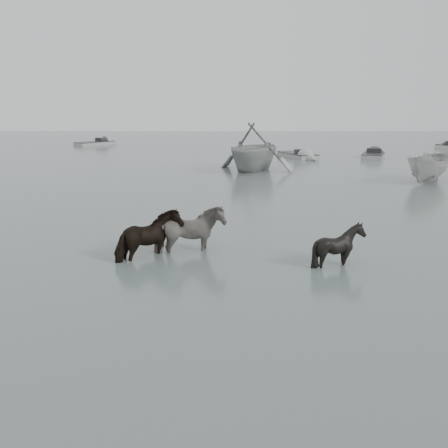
{
  "coord_description": "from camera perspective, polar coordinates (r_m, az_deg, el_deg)",
  "views": [
    {
      "loc": [
        0.51,
        -12.08,
        4.31
      ],
      "look_at": [
        0.44,
        1.6,
        1.0
      ],
      "focal_mm": 40.0,
      "sensor_mm": 36.0,
      "label": 1
    }
  ],
  "objects": [
    {
      "name": "ground",
      "position": [
        12.84,
        -2.03,
        -6.02
      ],
      "size": [
        140.0,
        140.0,
        0.0
      ],
      "primitive_type": "plane",
      "color": "#51605A",
      "rests_on": "ground"
    },
    {
      "name": "rowboat_trail",
      "position": [
        33.16,
        3.49,
        8.93
      ],
      "size": [
        7.65,
        7.99,
        3.26
      ],
      "primitive_type": "imported",
      "rotation": [
        0.0,
        0.0,
        2.64
      ],
      "color": "#A2A5A2",
      "rests_on": "ground"
    },
    {
      "name": "boat_small",
      "position": [
        30.46,
        22.38,
        6.11
      ],
      "size": [
        4.18,
        4.62,
        1.76
      ],
      "primitive_type": "imported",
      "rotation": [
        0.0,
        0.0,
        -0.68
      ],
      "color": "#A7A6A2",
      "rests_on": "ground"
    },
    {
      "name": "skiff_port",
      "position": [
        42.71,
        16.7,
        7.74
      ],
      "size": [
        3.06,
        4.63,
        0.75
      ],
      "primitive_type": null,
      "rotation": [
        0.0,
        0.0,
        1.2
      ],
      "color": "gray",
      "rests_on": "ground"
    },
    {
      "name": "skiff_far",
      "position": [
        55.56,
        -14.56,
        9.1
      ],
      "size": [
        4.96,
        5.65,
        0.75
      ],
      "primitive_type": null,
      "rotation": [
        0.0,
        0.0,
        0.9
      ],
      "color": "#9A9C9A",
      "rests_on": "ground"
    },
    {
      "name": "pony_pinto",
      "position": [
        14.71,
        -4.0,
        0.04
      ],
      "size": [
        2.25,
        1.52,
        1.74
      ],
      "primitive_type": "imported",
      "rotation": [
        0.0,
        0.0,
        1.88
      ],
      "color": "black",
      "rests_on": "ground"
    },
    {
      "name": "pony_dark",
      "position": [
        14.33,
        -8.46,
        -0.49
      ],
      "size": [
        1.94,
        2.09,
        1.72
      ],
      "primitive_type": "imported",
      "rotation": [
        0.0,
        0.0,
        1.24
      ],
      "color": "black",
      "rests_on": "ground"
    },
    {
      "name": "pony_black",
      "position": [
        13.88,
        13.05,
        -1.74
      ],
      "size": [
        1.64,
        1.56,
        1.44
      ],
      "primitive_type": "imported",
      "rotation": [
        0.0,
        0.0,
        1.2
      ],
      "color": "black",
      "rests_on": "ground"
    },
    {
      "name": "skiff_mid",
      "position": [
        41.65,
        8.4,
        8.03
      ],
      "size": [
        3.6,
        6.05,
        0.75
      ],
      "primitive_type": null,
      "rotation": [
        0.0,
        0.0,
        -1.2
      ],
      "color": "#969896",
      "rests_on": "ground"
    }
  ]
}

